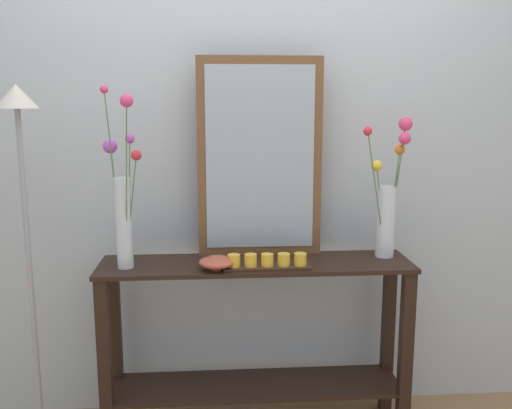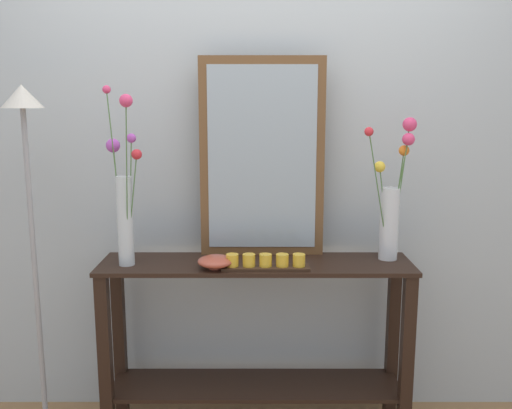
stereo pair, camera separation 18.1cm
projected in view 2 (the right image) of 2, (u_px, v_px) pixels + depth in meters
wall_back at (256, 149)px, 2.79m from camera, size 6.40×0.08×2.70m
console_table at (256, 330)px, 2.65m from camera, size 1.44×0.35×0.85m
mirror_leaning at (262, 158)px, 2.64m from camera, size 0.59×0.03×0.94m
tall_vase_left at (124, 200)px, 2.50m from camera, size 0.18×0.23×0.80m
vase_right at (391, 206)px, 2.59m from camera, size 0.25×0.16×0.66m
candle_tray at (266, 263)px, 2.49m from camera, size 0.39×0.09×0.07m
decorative_bowl at (216, 261)px, 2.49m from camera, size 0.16×0.16×0.06m
floor_lamp at (30, 207)px, 2.49m from camera, size 0.24×0.24×1.65m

